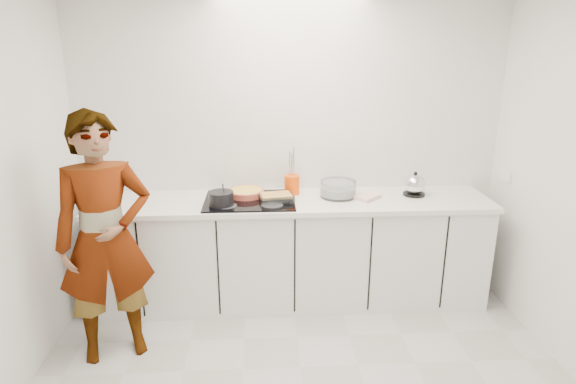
{
  "coord_description": "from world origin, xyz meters",
  "views": [
    {
      "loc": [
        -0.24,
        -2.43,
        2.15
      ],
      "look_at": [
        -0.05,
        1.05,
        1.05
      ],
      "focal_mm": 30.0,
      "sensor_mm": 36.0,
      "label": 1
    }
  ],
  "objects": [
    {
      "name": "tea_towel",
      "position": [
        0.61,
        1.27,
        0.93
      ],
      "size": [
        0.25,
        0.24,
        0.03
      ],
      "primitive_type": "cube",
      "rotation": [
        0.0,
        0.0,
        0.75
      ],
      "color": "white",
      "rests_on": "countertop"
    },
    {
      "name": "tart_dish",
      "position": [
        -0.38,
        1.37,
        0.95
      ],
      "size": [
        0.38,
        0.38,
        0.05
      ],
      "color": "#BF503A",
      "rests_on": "hob"
    },
    {
      "name": "mixing_bowl",
      "position": [
        0.38,
        1.34,
        0.97
      ],
      "size": [
        0.39,
        0.39,
        0.14
      ],
      "color": "silver",
      "rests_on": "countertop"
    },
    {
      "name": "base_cabinets",
      "position": [
        0.0,
        1.28,
        0.43
      ],
      "size": [
        3.2,
        0.58,
        0.87
      ],
      "primitive_type": "cube",
      "color": "white",
      "rests_on": "floor"
    },
    {
      "name": "utensil_crock",
      "position": [
        0.01,
        1.44,
        0.99
      ],
      "size": [
        0.16,
        0.16,
        0.16
      ],
      "primitive_type": "cylinder",
      "rotation": [
        0.0,
        0.0,
        0.36
      ],
      "color": "#F64A04",
      "rests_on": "countertop"
    },
    {
      "name": "saucepan",
      "position": [
        -0.57,
        1.14,
        0.98
      ],
      "size": [
        0.25,
        0.25,
        0.19
      ],
      "color": "black",
      "rests_on": "hob"
    },
    {
      "name": "kettle",
      "position": [
        1.02,
        1.35,
        1.0
      ],
      "size": [
        0.24,
        0.24,
        0.21
      ],
      "color": "black",
      "rests_on": "countertop"
    },
    {
      "name": "countertop",
      "position": [
        0.0,
        1.28,
        0.89
      ],
      "size": [
        3.24,
        0.64,
        0.04
      ],
      "primitive_type": "cube",
      "color": "white",
      "rests_on": "base_cabinets"
    },
    {
      "name": "wall_back",
      "position": [
        0.0,
        1.6,
        1.3
      ],
      "size": [
        3.6,
        0.0,
        2.6
      ],
      "primitive_type": "cube",
      "color": "white",
      "rests_on": "ground"
    },
    {
      "name": "cook",
      "position": [
        -1.31,
        0.62,
        0.87
      ],
      "size": [
        0.74,
        0.61,
        1.74
      ],
      "primitive_type": "imported",
      "rotation": [
        0.0,
        0.0,
        0.35
      ],
      "color": "white",
      "rests_on": "floor"
    },
    {
      "name": "hob",
      "position": [
        -0.35,
        1.26,
        0.92
      ],
      "size": [
        0.72,
        0.54,
        0.01
      ],
      "primitive_type": "cube",
      "color": "black",
      "rests_on": "countertop"
    },
    {
      "name": "baking_dish",
      "position": [
        -0.14,
        1.23,
        0.95
      ],
      "size": [
        0.29,
        0.24,
        0.05
      ],
      "color": "silver",
      "rests_on": "hob"
    }
  ]
}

